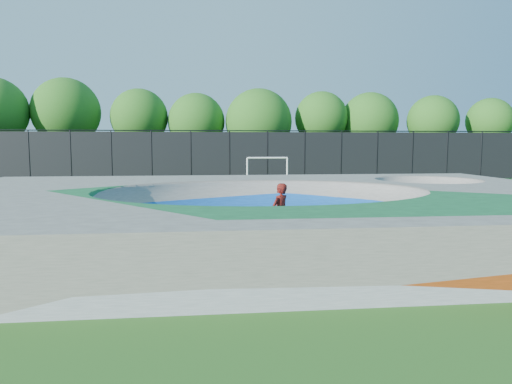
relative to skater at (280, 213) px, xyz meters
The scene contains 7 objects.
ground 1.63m from the skater, 106.36° to the left, with size 120.00×120.00×0.00m, color #255617.
skate_deck 1.36m from the skater, 106.36° to the left, with size 22.00×14.00×1.50m, color gray.
skater is the anchor object (origin of this frame).
skateboard 0.88m from the skater, ahead, with size 0.78×0.22×0.05m, color black.
soccer_goal 19.65m from the skater, 83.45° to the left, with size 3.07×0.12×2.03m.
fence 22.33m from the skater, 90.98° to the left, with size 48.09×0.09×4.04m.
treeline 27.84m from the skater, 92.15° to the left, with size 51.26×7.44×8.69m.
Camera 1 is at (-1.84, -14.82, 3.02)m, focal length 32.00 mm.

